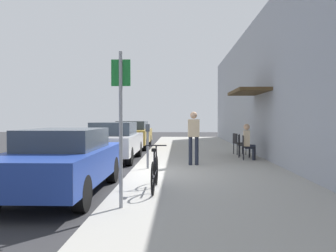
# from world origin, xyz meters

# --- Properties ---
(ground_plane) EXTENTS (60.00, 60.00, 0.00)m
(ground_plane) POSITION_xyz_m (0.00, 0.00, 0.00)
(ground_plane) COLOR #2D2D30
(sidewalk_slab) EXTENTS (4.50, 32.00, 0.12)m
(sidewalk_slab) POSITION_xyz_m (2.25, 2.00, 0.06)
(sidewalk_slab) COLOR #9E9B93
(sidewalk_slab) RESTS_ON ground_plane
(building_facade) EXTENTS (1.40, 32.00, 5.71)m
(building_facade) POSITION_xyz_m (4.65, 2.01, 2.85)
(building_facade) COLOR #999EA8
(building_facade) RESTS_ON ground_plane
(parked_car_0) EXTENTS (1.80, 4.40, 1.38)m
(parked_car_0) POSITION_xyz_m (-1.10, -2.08, 0.73)
(parked_car_0) COLOR navy
(parked_car_0) RESTS_ON ground_plane
(parked_car_1) EXTENTS (1.80, 4.40, 1.46)m
(parked_car_1) POSITION_xyz_m (-1.10, 3.65, 0.75)
(parked_car_1) COLOR #B7B7BC
(parked_car_1) RESTS_ON ground_plane
(parked_car_2) EXTENTS (1.80, 4.40, 1.46)m
(parked_car_2) POSITION_xyz_m (-1.10, 8.91, 0.76)
(parked_car_2) COLOR #A58433
(parked_car_2) RESTS_ON ground_plane
(parking_meter) EXTENTS (0.12, 0.10, 1.32)m
(parking_meter) POSITION_xyz_m (0.45, 0.83, 0.89)
(parking_meter) COLOR slate
(parking_meter) RESTS_ON sidewalk_slab
(street_sign) EXTENTS (0.32, 0.06, 2.60)m
(street_sign) POSITION_xyz_m (0.40, -3.61, 1.64)
(street_sign) COLOR gray
(street_sign) RESTS_ON sidewalk_slab
(bicycle_0) EXTENTS (0.46, 1.71, 0.90)m
(bicycle_0) POSITION_xyz_m (0.87, -2.18, 0.48)
(bicycle_0) COLOR black
(bicycle_0) RESTS_ON sidewalk_slab
(cafe_chair_0) EXTENTS (0.50, 0.50, 0.87)m
(cafe_chair_0) POSITION_xyz_m (3.81, 3.07, 0.62)
(cafe_chair_0) COLOR black
(cafe_chair_0) RESTS_ON sidewalk_slab
(seated_patron_0) EXTENTS (0.47, 0.41, 1.29)m
(seated_patron_0) POSITION_xyz_m (3.87, 3.06, 0.82)
(seated_patron_0) COLOR #232838
(seated_patron_0) RESTS_ON sidewalk_slab
(cafe_chair_1) EXTENTS (0.54, 0.54, 0.87)m
(cafe_chair_1) POSITION_xyz_m (3.81, 3.86, 0.62)
(cafe_chair_1) COLOR black
(cafe_chair_1) RESTS_ON sidewalk_slab
(cafe_chair_2) EXTENTS (0.52, 0.52, 0.87)m
(cafe_chair_2) POSITION_xyz_m (3.81, 4.83, 0.62)
(cafe_chair_2) COLOR black
(cafe_chair_2) RESTS_ON sidewalk_slab
(pedestrian_standing) EXTENTS (0.36, 0.22, 1.70)m
(pedestrian_standing) POSITION_xyz_m (1.85, 1.62, 1.12)
(pedestrian_standing) COLOR #232838
(pedestrian_standing) RESTS_ON sidewalk_slab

